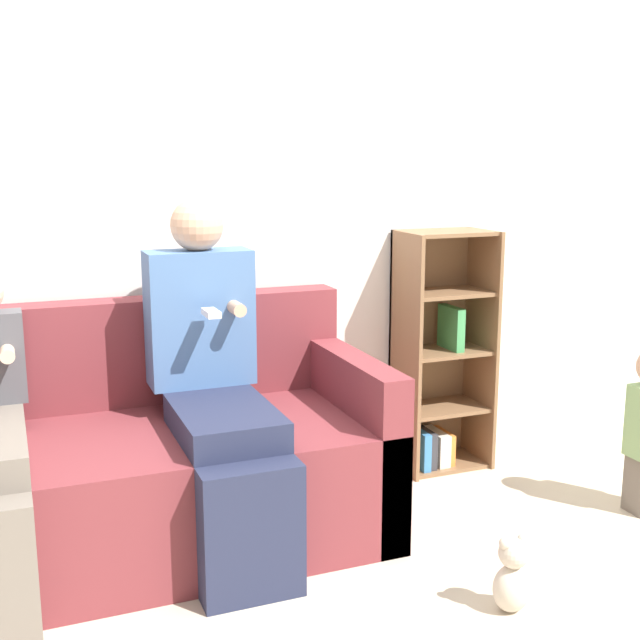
# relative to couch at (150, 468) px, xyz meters

# --- Properties ---
(ground_plane) EXTENTS (14.00, 14.00, 0.00)m
(ground_plane) POSITION_rel_couch_xyz_m (0.38, -0.54, -0.31)
(ground_plane) COLOR beige
(back_wall) EXTENTS (10.00, 0.06, 2.55)m
(back_wall) POSITION_rel_couch_xyz_m (0.38, 0.48, 0.97)
(back_wall) COLOR silver
(back_wall) RESTS_ON ground_plane
(couch) EXTENTS (1.78, 0.89, 0.92)m
(couch) POSITION_rel_couch_xyz_m (0.00, 0.00, 0.00)
(couch) COLOR maroon
(couch) RESTS_ON ground_plane
(adult_seated) EXTENTS (0.41, 0.84, 1.33)m
(adult_seated) POSITION_rel_couch_xyz_m (0.25, -0.09, 0.38)
(adult_seated) COLOR #232842
(adult_seated) RESTS_ON ground_plane
(bookshelf) EXTENTS (0.43, 0.30, 1.15)m
(bookshelf) POSITION_rel_couch_xyz_m (1.45, 0.32, 0.18)
(bookshelf) COLOR brown
(bookshelf) RESTS_ON ground_plane
(teddy_bear) EXTENTS (0.13, 0.11, 0.27)m
(teddy_bear) POSITION_rel_couch_xyz_m (1.02, -0.94, -0.18)
(teddy_bear) COLOR beige
(teddy_bear) RESTS_ON ground_plane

